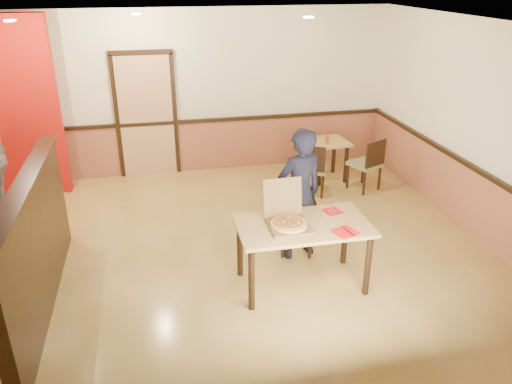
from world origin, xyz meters
TOP-DOWN VIEW (x-y plane):
  - floor at (0.00, 0.00)m, footprint 7.00×7.00m
  - ceiling at (0.00, 0.00)m, footprint 7.00×7.00m
  - wall_back at (0.00, 3.50)m, footprint 7.00×0.00m
  - wall_right at (3.50, 0.00)m, footprint 0.00×7.00m
  - wainscot_back at (0.00, 3.47)m, footprint 7.00×0.04m
  - chair_rail_back at (0.00, 3.45)m, footprint 7.00×0.06m
  - wainscot_right at (3.47, 0.00)m, footprint 0.04×7.00m
  - chair_rail_right at (3.45, 0.00)m, footprint 0.06×7.00m
  - back_door at (-0.80, 3.46)m, footprint 0.90×0.06m
  - booth_partition at (-2.00, -0.20)m, footprint 0.20×3.10m
  - red_accent_panel at (-2.90, 3.00)m, footprint 1.60×0.20m
  - spot_a at (-2.30, 1.80)m, footprint 0.14×0.14m
  - spot_b at (-0.80, 2.50)m, footprint 0.14×0.14m
  - spot_c at (1.40, 1.50)m, footprint 0.14×0.14m
  - main_table at (0.82, -0.41)m, footprint 1.47×0.84m
  - diner_chair at (0.98, 0.38)m, footprint 0.51×0.51m
  - side_chair_left at (1.71, 1.96)m, footprint 0.56×0.56m
  - side_chair_right at (2.66, 1.96)m, footprint 0.58×0.58m
  - side_table at (2.18, 2.57)m, footprint 0.70×0.70m
  - diner at (0.97, 0.24)m, footprint 0.69×0.54m
  - pizza_box at (0.64, -0.41)m, footprint 0.45×0.52m
  - pizza at (0.64, -0.46)m, footprint 0.48×0.48m
  - napkin_near at (1.20, -0.69)m, footprint 0.31×0.31m
  - napkin_far at (1.24, -0.19)m, footprint 0.24×0.24m
  - condiment at (2.13, 2.48)m, footprint 0.06×0.06m

SIDE VIEW (x-z plane):
  - floor at x=0.00m, z-range 0.00..0.00m
  - wainscot_back at x=0.00m, z-range 0.00..0.90m
  - wainscot_right at x=3.47m, z-range 0.00..0.90m
  - diner_chair at x=0.98m, z-range 0.04..0.88m
  - side_chair_left at x=1.71m, z-range 0.04..0.91m
  - side_chair_right at x=2.66m, z-range 0.04..0.93m
  - side_table at x=2.18m, z-range 0.18..0.87m
  - main_table at x=0.82m, z-range 0.28..1.07m
  - booth_partition at x=-2.00m, z-range 0.01..1.46m
  - condiment at x=2.13m, z-range 0.69..0.83m
  - napkin_far at x=1.24m, z-range 0.78..0.79m
  - napkin_near at x=1.20m, z-range 0.78..0.80m
  - pizza at x=0.64m, z-range 0.82..0.85m
  - diner at x=0.97m, z-range 0.00..1.68m
  - pizza_box at x=0.64m, z-range 0.61..1.08m
  - chair_rail_back at x=0.00m, z-range 0.89..0.95m
  - chair_rail_right at x=3.45m, z-range 0.89..0.95m
  - back_door at x=-0.80m, z-range 0.00..2.10m
  - red_accent_panel at x=-2.90m, z-range 0.01..2.79m
  - wall_back at x=0.00m, z-range -2.10..4.90m
  - wall_right at x=3.50m, z-range -2.10..4.90m
  - spot_a at x=-2.30m, z-range 2.77..2.79m
  - spot_b at x=-0.80m, z-range 2.77..2.79m
  - spot_c at x=1.40m, z-range 2.77..2.79m
  - ceiling at x=0.00m, z-range 2.80..2.80m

